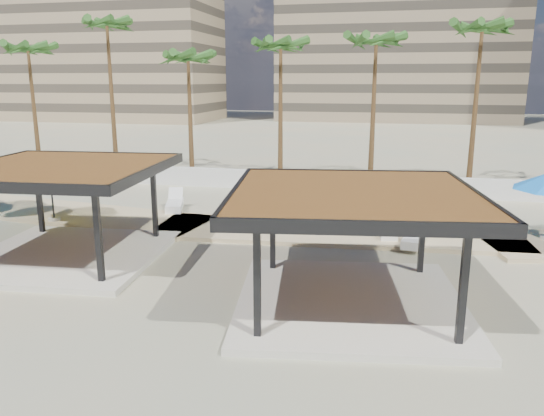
% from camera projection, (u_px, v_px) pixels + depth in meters
% --- Properties ---
extents(ground, '(200.00, 200.00, 0.00)m').
position_uv_depth(ground, '(249.00, 290.00, 17.24)').
color(ground, tan).
rests_on(ground, ground).
extents(promenade, '(44.45, 7.97, 0.24)m').
position_uv_depth(promenade, '(336.00, 229.00, 24.05)').
color(promenade, '#C6B284').
rests_on(promenade, ground).
extents(boundary_wall, '(56.00, 0.30, 1.20)m').
position_uv_depth(boundary_wall, '(318.00, 182.00, 32.25)').
color(boundary_wall, silver).
rests_on(boundary_wall, ground).
extents(building_west, '(34.00, 16.00, 32.40)m').
position_uv_depth(building_west, '(111.00, 26.00, 87.18)').
color(building_west, '#937F60').
rests_on(building_west, ground).
extents(building_mid, '(38.00, 16.00, 30.40)m').
position_uv_depth(building_mid, '(397.00, 32.00, 86.88)').
color(building_mid, '#847259').
rests_on(building_mid, ground).
extents(pavilion_central, '(8.02, 8.02, 3.59)m').
position_uv_depth(pavilion_central, '(352.00, 238.00, 15.60)').
color(pavilion_central, beige).
rests_on(pavilion_central, ground).
extents(pavilion_west, '(7.76, 7.76, 3.63)m').
position_uv_depth(pavilion_west, '(63.00, 203.00, 19.88)').
color(pavilion_west, beige).
rests_on(pavilion_west, ground).
extents(umbrella_b, '(4.18, 4.18, 2.90)m').
position_uv_depth(umbrella_b, '(49.00, 168.00, 24.53)').
color(umbrella_b, beige).
rests_on(umbrella_b, promenade).
extents(lounger_a, '(1.47, 2.49, 0.90)m').
position_uv_depth(lounger_a, '(175.00, 205.00, 27.33)').
color(lounger_a, silver).
rests_on(lounger_a, promenade).
extents(lounger_b, '(0.95, 2.16, 0.79)m').
position_uv_depth(lounger_b, '(387.00, 230.00, 22.79)').
color(lounger_b, silver).
rests_on(lounger_b, promenade).
extents(lounger_c, '(1.09, 2.27, 0.82)m').
position_uv_depth(lounger_c, '(414.00, 239.00, 21.53)').
color(lounger_c, silver).
rests_on(lounger_c, promenade).
extents(palm_a, '(3.00, 3.00, 9.61)m').
position_uv_depth(palm_a, '(28.00, 54.00, 37.15)').
color(palm_a, brown).
rests_on(palm_a, ground).
extents(palm_b, '(3.00, 3.00, 11.20)m').
position_uv_depth(palm_b, '(107.00, 31.00, 35.88)').
color(palm_b, brown).
rests_on(palm_b, ground).
extents(palm_c, '(3.00, 3.00, 8.90)m').
position_uv_depth(palm_c, '(188.00, 62.00, 34.51)').
color(palm_c, brown).
rests_on(palm_c, ground).
extents(palm_d, '(3.00, 3.00, 9.63)m').
position_uv_depth(palm_d, '(281.00, 51.00, 33.80)').
color(palm_d, brown).
rests_on(palm_d, ground).
extents(palm_e, '(3.00, 3.00, 9.80)m').
position_uv_depth(palm_e, '(376.00, 47.00, 31.99)').
color(palm_e, brown).
rests_on(palm_e, ground).
extents(palm_f, '(3.00, 3.00, 10.42)m').
position_uv_depth(palm_f, '(482.00, 35.00, 30.73)').
color(palm_f, brown).
rests_on(palm_f, ground).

